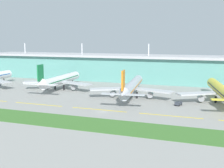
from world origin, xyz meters
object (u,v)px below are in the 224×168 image
at_px(airliner_center, 132,87).
at_px(pushback_tug, 178,103).
at_px(airliner_near_middle, 60,80).
at_px(airliner_far_middle, 222,91).

relative_size(airliner_center, pushback_tug, 13.90).
height_order(airliner_near_middle, airliner_far_middle, same).
height_order(airliner_center, airliner_far_middle, same).
distance_m(airliner_near_middle, airliner_center, 53.43).
xyz_separation_m(airliner_center, pushback_tug, (27.94, -11.64, -5.35)).
height_order(airliner_near_middle, pushback_tug, airliner_near_middle).
relative_size(airliner_far_middle, pushback_tug, 13.59).
height_order(airliner_far_middle, pushback_tug, airliner_far_middle).
bearing_deg(pushback_tug, airliner_far_middle, 35.41).
relative_size(airliner_near_middle, airliner_far_middle, 0.91).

